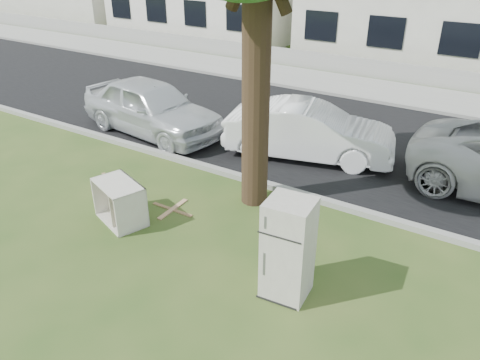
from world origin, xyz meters
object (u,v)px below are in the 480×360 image
Objects in this scene: fridge at (288,249)px; cabinet at (120,202)px; car_center at (309,131)px; car_left at (151,107)px.

fridge is 1.56× the size of cabinet.
fridge is 0.40× the size of car_center.
car_left is (-6.26, 3.97, -0.06)m from fridge.
car_center is at bearing 88.54° from cabinet.
fridge is at bearing -173.55° from car_center.
cabinet is at bearing -138.75° from car_left.
car_center is 4.46m from car_left.
cabinet is at bearing 144.24° from car_center.
car_center reaches higher than cabinet.
fridge is at bearing -115.29° from car_left.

